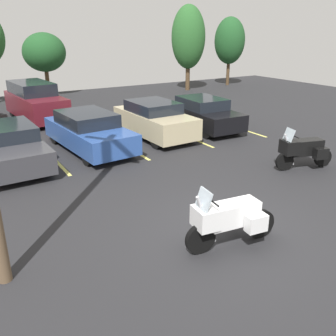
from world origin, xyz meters
TOP-DOWN VIEW (x-y plane):
  - ground at (0.00, 0.00)m, footprint 44.00×44.00m
  - motorcycle_touring at (-0.38, -0.53)m, footprint 2.17×1.02m
  - motorcycle_second at (4.74, 1.83)m, footprint 2.02×1.10m
  - parking_stripes at (-2.04, 7.58)m, footprint 17.28×4.87m
  - car_charcoal at (-3.42, 7.26)m, footprint 1.95×4.72m
  - car_blue at (-0.54, 7.47)m, footprint 2.21×4.75m
  - car_champagne at (2.46, 7.70)m, footprint 1.95×4.27m
  - car_black at (5.06, 7.78)m, footprint 2.00×4.36m
  - car_far_maroon at (-1.11, 13.62)m, footprint 2.23×4.89m
  - tree_left at (1.34, 20.80)m, footprint 2.84×2.84m
  - tree_far_left at (10.98, 17.77)m, footprint 2.46×2.46m
  - tree_center_right at (15.27, 18.24)m, footprint 2.41×2.41m

SIDE VIEW (x-z plane):
  - ground at x=0.00m, z-range -0.10..0.00m
  - parking_stripes at x=-2.04m, z-range 0.00..0.01m
  - motorcycle_second at x=4.74m, z-range -0.04..1.37m
  - motorcycle_touring at x=-0.38m, z-range -0.04..1.37m
  - car_charcoal at x=-3.42m, z-range 0.00..1.37m
  - car_black at x=5.06m, z-range 0.00..1.42m
  - car_blue at x=-0.54m, z-range 0.00..1.44m
  - car_champagne at x=2.46m, z-range 0.00..1.52m
  - car_far_maroon at x=-1.11m, z-range -0.01..1.86m
  - tree_left at x=1.34m, z-range 0.79..4.95m
  - tree_center_right at x=15.27m, z-range 0.83..6.10m
  - tree_far_left at x=10.98m, z-range 0.77..6.78m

